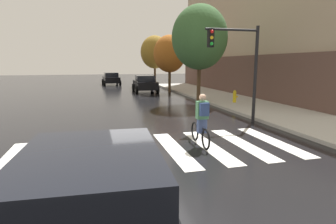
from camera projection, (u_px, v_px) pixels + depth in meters
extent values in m
plane|color=black|center=(153.00, 151.00, 8.38)|extent=(120.00, 120.00, 0.00)
cube|color=silver|center=(8.00, 163.00, 7.37)|extent=(0.55, 3.73, 0.01)
cube|color=silver|center=(54.00, 159.00, 7.66)|extent=(0.55, 3.73, 0.01)
cube|color=silver|center=(97.00, 155.00, 7.96)|extent=(0.55, 3.73, 0.01)
cube|color=silver|center=(137.00, 152.00, 8.25)|extent=(0.55, 3.73, 0.01)
cube|color=silver|center=(174.00, 149.00, 8.55)|extent=(0.55, 3.73, 0.01)
cube|color=silver|center=(209.00, 146.00, 8.84)|extent=(0.55, 3.73, 0.01)
cube|color=silver|center=(241.00, 143.00, 9.14)|extent=(0.55, 3.73, 0.01)
cube|color=silver|center=(272.00, 141.00, 9.43)|extent=(0.55, 3.73, 0.01)
cube|color=black|center=(94.00, 215.00, 3.56)|extent=(2.12, 4.70, 0.70)
cube|color=black|center=(91.00, 174.00, 3.31)|extent=(1.78, 2.29, 0.55)
cylinder|color=black|center=(43.00, 195.00, 4.86)|extent=(0.28, 0.69, 0.68)
cylinder|color=black|center=(152.00, 185.00, 5.24)|extent=(0.28, 0.69, 0.68)
cube|color=black|center=(145.00, 85.00, 25.53)|extent=(1.93, 4.49, 0.67)
cube|color=black|center=(145.00, 78.00, 25.29)|extent=(1.66, 2.17, 0.53)
cylinder|color=black|center=(133.00, 87.00, 26.74)|extent=(0.25, 0.66, 0.65)
cylinder|color=black|center=(152.00, 87.00, 27.15)|extent=(0.25, 0.66, 0.65)
cylinder|color=black|center=(137.00, 90.00, 24.02)|extent=(0.25, 0.66, 0.65)
cylinder|color=black|center=(158.00, 90.00, 24.43)|extent=(0.25, 0.66, 0.65)
cube|color=black|center=(111.00, 80.00, 33.83)|extent=(1.92, 4.40, 0.66)
cube|color=black|center=(111.00, 75.00, 33.60)|extent=(1.64, 2.14, 0.52)
cylinder|color=black|center=(103.00, 82.00, 34.93)|extent=(0.25, 0.65, 0.64)
cylinder|color=black|center=(117.00, 81.00, 35.46)|extent=(0.25, 0.65, 0.64)
cylinder|color=black|center=(105.00, 83.00, 32.32)|extent=(0.25, 0.65, 0.64)
cylinder|color=black|center=(120.00, 83.00, 32.85)|extent=(0.25, 0.65, 0.64)
torus|color=black|center=(206.00, 139.00, 8.44)|extent=(0.08, 0.66, 0.66)
torus|color=black|center=(195.00, 131.00, 9.45)|extent=(0.08, 0.66, 0.66)
cylinder|color=black|center=(200.00, 127.00, 8.89)|extent=(0.08, 0.89, 0.05)
cylinder|color=black|center=(202.00, 126.00, 8.73)|extent=(0.04, 0.04, 0.45)
cube|color=#384772|center=(202.00, 124.00, 8.72)|extent=(0.29, 0.21, 0.56)
cube|color=#3F724C|center=(202.00, 110.00, 8.64)|extent=(0.37, 0.25, 0.56)
sphere|color=tan|center=(202.00, 97.00, 8.57)|extent=(0.22, 0.22, 0.22)
cube|color=navy|center=(204.00, 109.00, 8.46)|extent=(0.29, 0.17, 0.40)
cylinder|color=black|center=(255.00, 75.00, 12.10)|extent=(0.14, 0.14, 4.20)
cylinder|color=black|center=(232.00, 30.00, 11.47)|extent=(2.40, 0.10, 0.10)
cube|color=black|center=(211.00, 38.00, 11.29)|extent=(0.24, 0.20, 0.76)
sphere|color=red|center=(212.00, 31.00, 11.14)|extent=(0.14, 0.14, 0.14)
sphere|color=gold|center=(212.00, 38.00, 11.18)|extent=(0.14, 0.14, 0.14)
sphere|color=green|center=(212.00, 44.00, 11.22)|extent=(0.14, 0.14, 0.14)
cylinder|color=gold|center=(235.00, 97.00, 17.62)|extent=(0.22, 0.22, 0.65)
sphere|color=gold|center=(235.00, 92.00, 17.56)|extent=(0.18, 0.18, 0.18)
cylinder|color=gold|center=(237.00, 97.00, 17.66)|extent=(0.12, 0.09, 0.09)
cylinder|color=#4C3823|center=(199.00, 82.00, 17.86)|extent=(0.24, 0.24, 2.83)
ellipsoid|color=#386033|center=(200.00, 37.00, 17.37)|extent=(3.52, 3.52, 4.04)
cylinder|color=#4C3823|center=(170.00, 80.00, 24.93)|extent=(0.24, 0.24, 2.31)
ellipsoid|color=#A5591E|center=(170.00, 54.00, 24.53)|extent=(2.87, 2.87, 3.30)
cylinder|color=#4C3823|center=(155.00, 75.00, 31.87)|extent=(0.24, 0.24, 2.59)
ellipsoid|color=olive|center=(155.00, 52.00, 31.42)|extent=(3.22, 3.22, 3.70)
cube|color=brown|center=(311.00, 74.00, 25.90)|extent=(17.11, 23.12, 3.20)
cube|color=tan|center=(317.00, 8.00, 24.87)|extent=(16.76, 22.65, 8.61)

